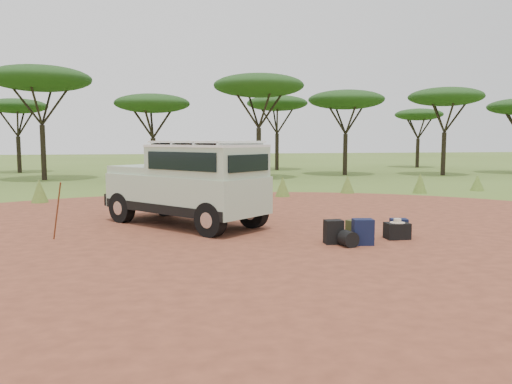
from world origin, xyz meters
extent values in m
plane|color=#566E27|center=(0.00, 0.00, 0.00)|extent=(140.00, 140.00, 0.00)
cylinder|color=brown|center=(0.00, 0.00, 0.00)|extent=(23.00, 23.00, 0.01)
cone|color=#566E27|center=(-6.00, 8.30, 0.42)|extent=(0.60, 0.60, 0.85)
cone|color=#566E27|center=(-3.00, 9.20, 0.35)|extent=(0.60, 0.60, 0.70)
cone|color=#566E27|center=(0.00, 8.80, 0.45)|extent=(0.60, 0.60, 0.90)
cone|color=#566E27|center=(3.00, 8.40, 0.40)|extent=(0.60, 0.60, 0.80)
cone|color=#566E27|center=(6.00, 9.10, 0.38)|extent=(0.60, 0.60, 0.75)
cone|color=#566E27|center=(9.00, 8.50, 0.42)|extent=(0.60, 0.60, 0.85)
cone|color=#566E27|center=(12.00, 8.90, 0.35)|extent=(0.60, 0.60, 0.70)
cylinder|color=black|center=(-8.00, 19.00, 1.53)|extent=(0.28, 0.28, 3.06)
ellipsoid|color=#153513|center=(-8.00, 19.00, 5.58)|extent=(5.50, 5.50, 1.38)
cylinder|color=black|center=(-2.00, 18.20, 1.17)|extent=(0.28, 0.28, 2.34)
ellipsoid|color=#153513|center=(-2.00, 18.20, 4.26)|extent=(4.20, 4.20, 1.05)
cylinder|color=black|center=(4.00, 17.80, 1.46)|extent=(0.28, 0.28, 2.93)
ellipsoid|color=#153513|center=(4.00, 17.80, 5.33)|extent=(5.20, 5.20, 1.30)
cylinder|color=black|center=(10.00, 19.50, 1.30)|extent=(0.28, 0.28, 2.61)
ellipsoid|color=#153513|center=(10.00, 19.50, 4.76)|extent=(4.80, 4.80, 1.20)
cylinder|color=black|center=(16.00, 18.00, 1.35)|extent=(0.28, 0.28, 2.70)
ellipsoid|color=#153513|center=(16.00, 18.00, 4.92)|extent=(4.60, 4.60, 1.15)
cylinder|color=black|center=(-11.00, 26.00, 1.24)|extent=(0.28, 0.28, 2.48)
ellipsoid|color=#153513|center=(-11.00, 26.00, 4.51)|extent=(4.00, 4.00, 1.00)
cylinder|color=black|center=(7.00, 25.50, 1.35)|extent=(0.28, 0.28, 2.70)
ellipsoid|color=#153513|center=(7.00, 25.50, 4.92)|extent=(4.50, 4.50, 1.12)
cylinder|color=black|center=(19.00, 26.50, 1.17)|extent=(0.28, 0.28, 2.34)
ellipsoid|color=#153513|center=(19.00, 26.50, 4.26)|extent=(3.80, 3.80, 0.95)
cube|color=#A9BEA2|center=(-1.17, 2.52, 0.87)|extent=(4.20, 4.52, 0.93)
cube|color=black|center=(-1.17, 2.52, 0.53)|extent=(4.17, 4.48, 0.23)
cube|color=#A9BEA2|center=(-0.67, 1.92, 1.70)|extent=(3.08, 3.20, 0.73)
cube|color=white|center=(-0.67, 1.92, 2.10)|extent=(3.10, 3.22, 0.06)
cube|color=white|center=(-0.67, 1.92, 2.19)|extent=(2.88, 2.98, 0.05)
cube|color=#A9BEA2|center=(-2.06, 3.58, 1.43)|extent=(2.34, 2.33, 0.19)
cube|color=black|center=(-1.53, 2.94, 1.74)|extent=(1.24, 1.08, 0.51)
cube|color=black|center=(-1.34, 1.35, 1.74)|extent=(1.52, 1.80, 0.44)
cube|color=black|center=(0.01, 2.48, 1.74)|extent=(1.52, 1.80, 0.44)
cube|color=black|center=(0.22, 0.86, 1.70)|extent=(1.14, 0.97, 0.40)
cube|color=black|center=(-2.62, 4.24, 0.58)|extent=(1.44, 1.24, 0.33)
cylinder|color=black|center=(-2.70, 4.33, 1.36)|extent=(1.01, 0.86, 0.07)
cylinder|color=black|center=(-2.70, 4.33, 0.85)|extent=(1.01, 0.86, 0.07)
cylinder|color=silver|center=(-2.92, 4.17, 1.17)|extent=(0.21, 0.19, 0.21)
cylinder|color=silver|center=(-2.50, 4.52, 1.17)|extent=(0.21, 0.19, 0.21)
cube|color=white|center=(-2.67, 4.30, 0.70)|extent=(0.34, 0.29, 0.12)
cylinder|color=black|center=(-0.83, 3.43, 1.63)|extent=(0.11, 0.11, 0.80)
cylinder|color=black|center=(-2.84, 3.28, 0.41)|extent=(0.74, 0.80, 0.82)
cylinder|color=black|center=(-1.64, 4.29, 0.41)|extent=(0.74, 0.80, 0.82)
cylinder|color=black|center=(-0.71, 0.74, 0.41)|extent=(0.74, 0.80, 0.82)
cylinder|color=black|center=(0.49, 1.75, 0.41)|extent=(0.74, 0.80, 0.82)
cylinder|color=brown|center=(-4.10, 1.05, 0.66)|extent=(0.29, 0.35, 1.32)
cube|color=black|center=(1.81, -0.54, 0.26)|extent=(0.39, 0.29, 0.52)
cube|color=#111236|center=(2.39, -0.76, 0.28)|extent=(0.47, 0.37, 0.56)
cube|color=#39431F|center=(2.43, -0.17, 0.22)|extent=(0.39, 0.34, 0.44)
cube|color=#111236|center=(3.58, -0.07, 0.21)|extent=(0.43, 0.36, 0.42)
cube|color=black|center=(3.41, -0.32, 0.19)|extent=(0.55, 0.40, 0.37)
cylinder|color=black|center=(2.01, -0.88, 0.17)|extent=(0.39, 0.39, 0.34)
cylinder|color=beige|center=(3.41, -0.32, 0.38)|extent=(0.33, 0.33, 0.01)
cylinder|color=beige|center=(3.41, -0.32, 0.43)|extent=(0.17, 0.17, 0.08)
camera|label=1|loc=(-1.95, -10.60, 2.25)|focal=35.00mm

